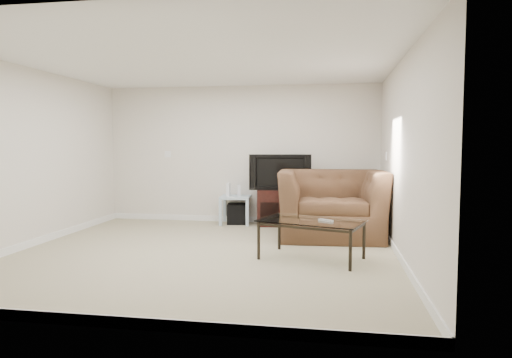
% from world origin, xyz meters
% --- Properties ---
extents(floor, '(5.00, 5.00, 0.00)m').
position_xyz_m(floor, '(0.00, 0.00, 0.00)').
color(floor, tan).
rests_on(floor, ground).
extents(ceiling, '(5.00, 5.00, 0.00)m').
position_xyz_m(ceiling, '(0.00, 0.00, 2.50)').
color(ceiling, white).
rests_on(ceiling, ground).
extents(wall_back, '(5.00, 0.02, 2.50)m').
position_xyz_m(wall_back, '(0.00, 2.50, 1.25)').
color(wall_back, silver).
rests_on(wall_back, ground).
extents(wall_left, '(0.02, 5.00, 2.50)m').
position_xyz_m(wall_left, '(-2.50, 0.00, 1.25)').
color(wall_left, silver).
rests_on(wall_left, ground).
extents(wall_right, '(0.02, 5.00, 2.50)m').
position_xyz_m(wall_right, '(2.50, 0.00, 1.25)').
color(wall_right, silver).
rests_on(wall_right, ground).
extents(plate_back, '(0.12, 0.02, 0.12)m').
position_xyz_m(plate_back, '(-1.40, 2.49, 1.25)').
color(plate_back, white).
rests_on(plate_back, wall_back).
extents(plate_right_switch, '(0.02, 0.09, 0.13)m').
position_xyz_m(plate_right_switch, '(2.49, 1.60, 1.25)').
color(plate_right_switch, white).
rests_on(plate_right_switch, wall_right).
extents(plate_right_outlet, '(0.02, 0.08, 0.12)m').
position_xyz_m(plate_right_outlet, '(2.49, 1.30, 0.30)').
color(plate_right_outlet, white).
rests_on(plate_right_outlet, wall_right).
extents(tv_stand, '(0.80, 0.58, 0.64)m').
position_xyz_m(tv_stand, '(0.75, 2.28, 0.32)').
color(tv_stand, black).
rests_on(tv_stand, floor).
extents(dvd_player, '(0.42, 0.30, 0.06)m').
position_xyz_m(dvd_player, '(0.76, 2.24, 0.53)').
color(dvd_player, black).
rests_on(dvd_player, tv_stand).
extents(television, '(1.02, 0.32, 0.62)m').
position_xyz_m(television, '(0.76, 2.25, 0.95)').
color(television, black).
rests_on(television, tv_stand).
extents(side_table, '(0.56, 0.56, 0.51)m').
position_xyz_m(side_table, '(-0.05, 2.28, 0.25)').
color(side_table, silver).
rests_on(side_table, floor).
extents(subwoofer, '(0.41, 0.41, 0.36)m').
position_xyz_m(subwoofer, '(-0.02, 2.30, 0.18)').
color(subwoofer, black).
rests_on(subwoofer, floor).
extents(game_console, '(0.06, 0.17, 0.23)m').
position_xyz_m(game_console, '(-0.18, 2.25, 0.62)').
color(game_console, white).
rests_on(game_console, side_table).
extents(game_case, '(0.08, 0.16, 0.20)m').
position_xyz_m(game_case, '(0.01, 2.26, 0.61)').
color(game_case, silver).
rests_on(game_case, side_table).
extents(recliner, '(1.65, 1.13, 1.40)m').
position_xyz_m(recliner, '(1.65, 1.37, 0.70)').
color(recliner, '#4C3120').
rests_on(recliner, floor).
extents(coffee_table, '(1.41, 1.06, 0.49)m').
position_xyz_m(coffee_table, '(1.41, -0.08, 0.24)').
color(coffee_table, black).
rests_on(coffee_table, floor).
extents(remote, '(0.19, 0.16, 0.02)m').
position_xyz_m(remote, '(1.59, -0.12, 0.50)').
color(remote, '#B2B2B7').
rests_on(remote, coffee_table).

